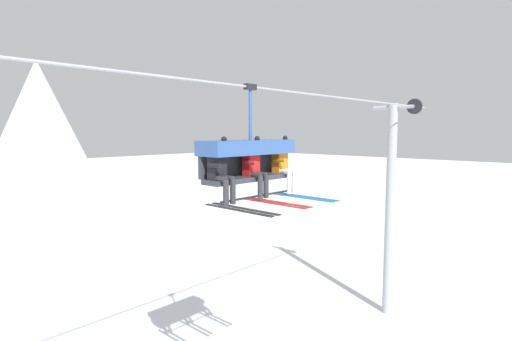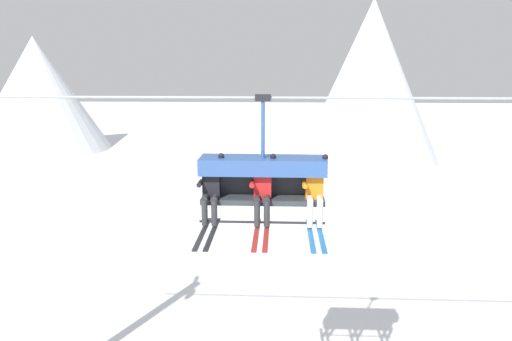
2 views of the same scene
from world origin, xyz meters
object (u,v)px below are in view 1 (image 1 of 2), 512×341
object	(u,v)px
skier_red	(255,168)
skier_orange	(284,165)
lift_tower_far	(391,205)
skier_black	(221,171)
chairlift_chair	(248,154)

from	to	relation	value
skier_red	skier_orange	size ratio (longest dim) A/B	1.00
lift_tower_far	skier_orange	distance (m)	8.11
skier_black	skier_orange	distance (m)	1.90
skier_orange	skier_red	bearing A→B (deg)	180.00
chairlift_chair	lift_tower_far	bearing A→B (deg)	4.64
chairlift_chair	skier_red	distance (m)	0.35
chairlift_chair	skier_orange	world-z (taller)	chairlift_chair
skier_black	lift_tower_far	bearing A→B (deg)	5.44
skier_red	lift_tower_far	bearing A→B (deg)	6.03
skier_black	skier_orange	bearing A→B (deg)	0.00
skier_red	skier_orange	world-z (taller)	same
chairlift_chair	skier_red	world-z (taller)	chairlift_chair
lift_tower_far	skier_orange	xyz separation A→B (m)	(-7.78, -0.92, 2.09)
lift_tower_far	skier_black	size ratio (longest dim) A/B	4.93
lift_tower_far	skier_red	size ratio (longest dim) A/B	4.93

